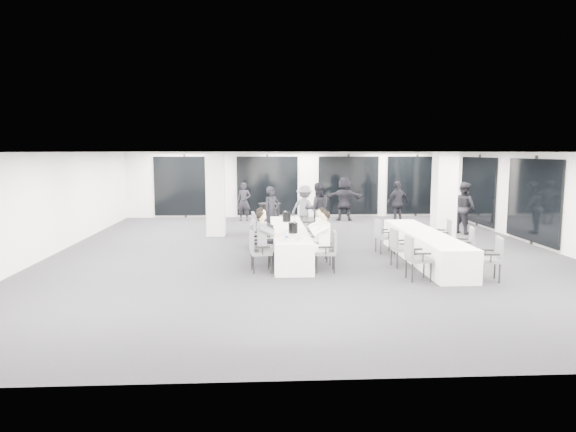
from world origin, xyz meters
name	(u,v)px	position (x,y,z in m)	size (l,w,h in m)	color
room	(334,200)	(0.89, 1.11, 1.39)	(14.04, 16.04, 2.84)	#242429
column_left	(216,194)	(-2.80, 3.20, 1.40)	(0.60, 0.60, 2.80)	silver
column_right	(444,199)	(4.20, 1.00, 1.40)	(0.60, 0.60, 2.80)	silver
banquet_table_main	(289,242)	(-0.53, -0.29, 0.38)	(0.90, 5.00, 0.75)	silver
banquet_table_side	(424,247)	(2.92, -1.22, 0.38)	(0.90, 5.00, 0.75)	silver
cocktail_table	(270,219)	(-0.99, 3.34, 0.54)	(0.76, 0.76, 1.06)	black
chair_main_left_near	(258,249)	(-1.37, -2.18, 0.55)	(0.55, 0.59, 0.97)	#4D5055
chair_main_left_second	(258,242)	(-1.37, -1.44, 0.59)	(0.53, 0.60, 1.04)	#4D5055
chair_main_left_mid	(258,237)	(-1.37, -0.60, 0.57)	(0.51, 0.57, 1.00)	#4D5055
chair_main_left_fourth	(258,233)	(-1.36, 0.46, 0.51)	(0.49, 0.53, 0.89)	#4D5055
chair_main_left_far	(258,227)	(-1.37, 1.25, 0.57)	(0.56, 0.61, 1.00)	#4D5055
chair_main_right_near	(329,249)	(0.30, -2.24, 0.55)	(0.51, 0.57, 0.96)	#4D5055
chair_main_right_second	(324,245)	(0.29, -1.47, 0.50)	(0.48, 0.53, 0.88)	#4D5055
chair_main_right_mid	(320,238)	(0.30, -0.60, 0.53)	(0.47, 0.53, 0.94)	#4D5055
chair_main_right_fourth	(316,232)	(0.29, 0.44, 0.51)	(0.47, 0.52, 0.89)	#4D5055
chair_main_right_far	(314,226)	(0.31, 1.20, 0.59)	(0.59, 0.64, 1.03)	#4D5055
chair_side_left_near	(415,255)	(2.09, -3.14, 0.56)	(0.52, 0.57, 0.98)	#4D5055
chair_side_left_mid	(399,245)	(2.09, -1.82, 0.53)	(0.52, 0.57, 0.94)	#4D5055
chair_side_left_far	(383,234)	(2.09, -0.12, 0.54)	(0.54, 0.58, 0.95)	#4D5055
chair_side_right_near	(492,256)	(3.76, -3.29, 0.55)	(0.57, 0.61, 0.97)	#4D5055
chair_side_right_mid	(465,244)	(3.75, -1.82, 0.55)	(0.59, 0.62, 0.97)	#4D5055
chair_side_right_far	(444,234)	(3.75, -0.29, 0.55)	(0.57, 0.60, 0.96)	#4D5055
seated_guest_a	(265,238)	(-1.20, -2.17, 0.81)	(0.50, 0.38, 1.44)	slate
seated_guest_b	(264,233)	(-1.20, -1.44, 0.81)	(0.50, 0.38, 1.44)	black
seated_guest_c	(322,238)	(0.13, -2.23, 0.81)	(0.50, 0.38, 1.44)	white
seated_guest_d	(318,232)	(0.13, -1.48, 0.81)	(0.50, 0.38, 1.44)	white
standing_guest_a	(272,208)	(-0.93, 2.86, 0.94)	(0.69, 0.56, 1.89)	black
standing_guest_b	(318,206)	(0.60, 2.87, 1.01)	(0.97, 0.59, 2.02)	black
standing_guest_c	(305,205)	(0.27, 3.96, 0.92)	(1.19, 0.61, 1.84)	slate
standing_guest_d	(398,200)	(3.94, 5.22, 0.96)	(1.13, 0.63, 1.92)	black
standing_guest_e	(440,201)	(5.73, 5.66, 0.88)	(0.85, 0.52, 1.77)	black
standing_guest_f	(344,196)	(2.12, 6.68, 1.02)	(1.87, 0.72, 2.04)	black
standing_guest_g	(244,199)	(-1.97, 6.81, 0.89)	(0.65, 0.52, 1.78)	black
standing_guest_h	(464,204)	(5.70, 3.17, 1.00)	(0.97, 0.59, 2.01)	black
ice_bucket_near	(293,228)	(-0.47, -1.14, 0.88)	(0.24, 0.24, 0.27)	black
ice_bucket_far	(287,217)	(-0.52, 1.02, 0.89)	(0.25, 0.25, 0.28)	black
water_bottle_a	(287,236)	(-0.69, -2.21, 0.85)	(0.07, 0.07, 0.21)	silver
water_bottle_b	(294,221)	(-0.34, 0.36, 0.85)	(0.07, 0.07, 0.21)	silver
water_bottle_c	(285,215)	(-0.53, 1.67, 0.87)	(0.07, 0.07, 0.23)	silver
plate_a	(287,238)	(-0.67, -2.01, 0.76)	(0.22, 0.22, 0.03)	white
plate_b	(299,238)	(-0.38, -1.98, 0.76)	(0.21, 0.21, 0.03)	white
plate_c	(292,231)	(-0.47, -0.87, 0.76)	(0.19, 0.19, 0.03)	white
wine_glass	(298,235)	(-0.42, -2.26, 0.88)	(0.07, 0.07, 0.18)	silver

